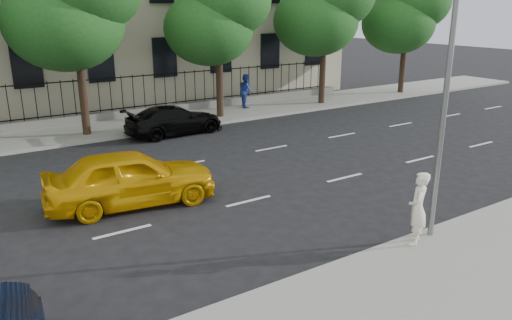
{
  "coord_description": "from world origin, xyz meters",
  "views": [
    {
      "loc": [
        -7.67,
        -9.64,
        5.8
      ],
      "look_at": [
        0.6,
        3.0,
        1.1
      ],
      "focal_mm": 35.0,
      "sensor_mm": 36.0,
      "label": 1
    }
  ],
  "objects": [
    {
      "name": "black_sedan",
      "position": [
        1.61,
        11.5,
        0.67
      ],
      "size": [
        4.72,
        2.1,
        1.35
      ],
      "primitive_type": "imported",
      "rotation": [
        0.0,
        0.0,
        1.62
      ],
      "color": "black",
      "rests_on": "ground"
    },
    {
      "name": "lane_markings",
      "position": [
        0.0,
        4.75,
        0.01
      ],
      "size": [
        49.6,
        4.62,
        0.01
      ],
      "primitive_type": null,
      "color": "silver",
      "rests_on": "ground"
    },
    {
      "name": "street_light",
      "position": [
        2.5,
        -1.77,
        5.15
      ],
      "size": [
        0.25,
        3.32,
        8.05
      ],
      "color": "slate",
      "rests_on": "near_sidewalk"
    },
    {
      "name": "far_sidewalk",
      "position": [
        0.0,
        14.0,
        0.07
      ],
      "size": [
        60.0,
        4.0,
        0.15
      ],
      "primitive_type": "cube",
      "color": "gray",
      "rests_on": "ground"
    },
    {
      "name": "ground",
      "position": [
        0.0,
        0.0,
        0.0
      ],
      "size": [
        120.0,
        120.0,
        0.0
      ],
      "primitive_type": "plane",
      "color": "black",
      "rests_on": "ground"
    },
    {
      "name": "yellow_taxi",
      "position": [
        -3.09,
        4.22,
        0.86
      ],
      "size": [
        5.25,
        2.68,
        1.71
      ],
      "primitive_type": "imported",
      "rotation": [
        0.0,
        0.0,
        1.44
      ],
      "color": "#D79A07",
      "rests_on": "ground"
    },
    {
      "name": "iron_fence",
      "position": [
        0.0,
        15.7,
        0.65
      ],
      "size": [
        30.0,
        0.5,
        2.2
      ],
      "color": "slate",
      "rests_on": "far_sidewalk"
    },
    {
      "name": "woman_near",
      "position": [
        1.78,
        -2.4,
        1.07
      ],
      "size": [
        0.81,
        0.75,
        1.85
      ],
      "primitive_type": "imported",
      "rotation": [
        0.0,
        0.0,
        3.76
      ],
      "color": "white",
      "rests_on": "near_sidewalk"
    },
    {
      "name": "tree_d",
      "position": [
        5.04,
        13.36,
        5.84
      ],
      "size": [
        5.34,
        4.94,
        8.84
      ],
      "color": "#382619",
      "rests_on": "far_sidewalk"
    },
    {
      "name": "pedestrian_far",
      "position": [
        7.46,
        14.49,
        1.11
      ],
      "size": [
        1.01,
        1.13,
        1.92
      ],
      "primitive_type": "imported",
      "rotation": [
        0.0,
        0.0,
        1.2
      ],
      "color": "#223D9B",
      "rests_on": "far_sidewalk"
    },
    {
      "name": "near_sidewalk",
      "position": [
        0.0,
        -4.0,
        0.07
      ],
      "size": [
        60.0,
        4.0,
        0.15
      ],
      "primitive_type": "cube",
      "color": "gray",
      "rests_on": "ground"
    },
    {
      "name": "tree_f",
      "position": [
        19.04,
        13.36,
        5.88
      ],
      "size": [
        5.52,
        5.12,
        9.01
      ],
      "color": "#382619",
      "rests_on": "far_sidewalk"
    }
  ]
}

